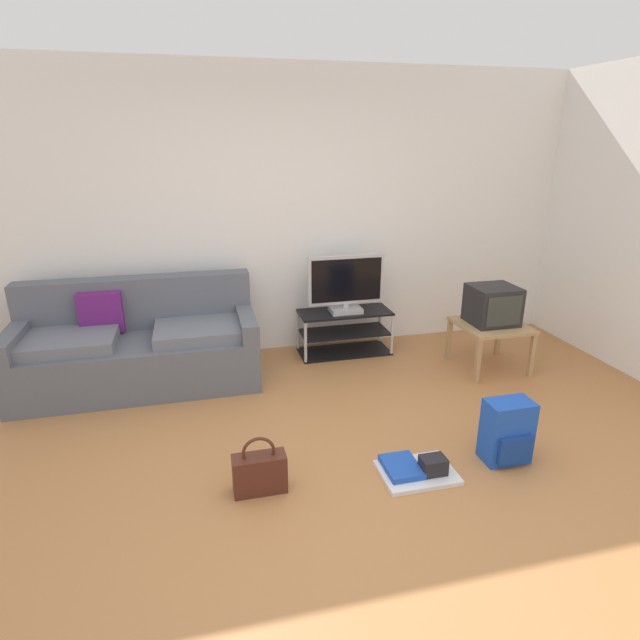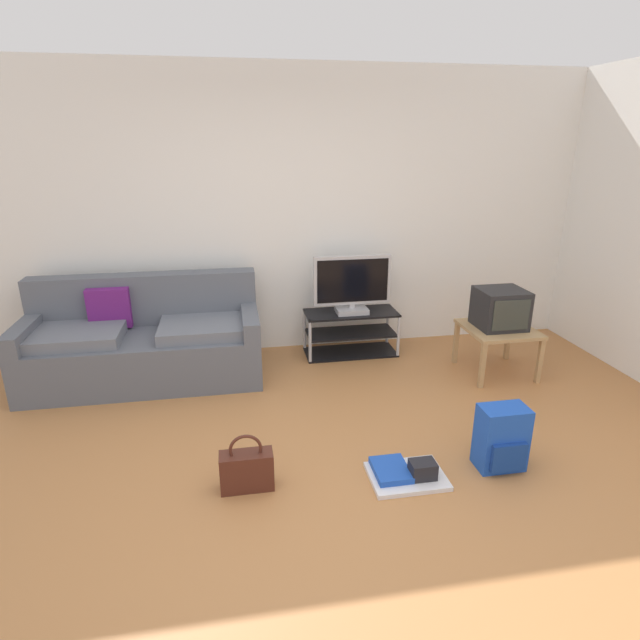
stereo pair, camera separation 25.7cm
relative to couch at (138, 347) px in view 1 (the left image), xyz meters
The scene contains 10 objects.
ground_plane 2.32m from the couch, 55.25° to the right, with size 9.00×9.80×0.02m, color #B27542.
wall_back 1.75m from the couch, 23.40° to the left, with size 9.00×0.10×2.70m, color white.
couch is the anchor object (origin of this frame).
tv_stand 1.95m from the couch, ahead, with size 0.91×0.39×0.44m.
flat_tv 1.98m from the couch, ahead, with size 0.75×0.22×0.56m.
side_table 3.17m from the couch, ahead, with size 0.60×0.60×0.44m.
crt_tv 3.18m from the couch, ahead, with size 0.41×0.38×0.35m.
backpack 3.05m from the couch, 36.36° to the right, with size 0.31×0.26×0.43m.
handbag 1.94m from the couch, 64.88° to the right, with size 0.32×0.13×0.38m.
floor_tray 2.59m from the couch, 45.21° to the right, with size 0.48×0.35×0.14m.
Camera 1 is at (-0.76, -2.50, 2.04)m, focal length 28.88 mm.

